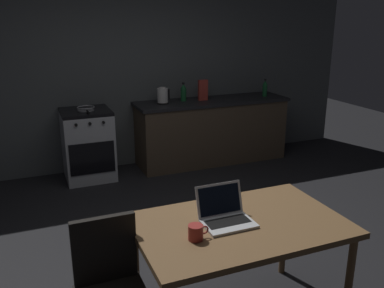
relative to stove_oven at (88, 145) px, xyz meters
name	(u,v)px	position (x,y,z in m)	size (l,w,h in m)	color
ground_plane	(188,254)	(0.50, -2.17, -0.45)	(12.00, 12.00, 0.00)	black
back_wall	(139,66)	(0.80, 0.35, 0.92)	(6.40, 0.10, 2.73)	#525758
kitchen_counter	(211,131)	(1.73, 0.00, 0.00)	(2.16, 0.64, 0.89)	#4C3D2D
stove_oven	(88,145)	(0.00, 0.00, 0.00)	(0.60, 0.62, 0.89)	#B7BABF
dining_table	(240,232)	(0.50, -3.07, 0.23)	(1.34, 0.84, 0.75)	brown
chair	(110,284)	(-0.35, -3.06, 0.07)	(0.40, 0.40, 0.90)	black
laptop	(226,216)	(0.42, -3.03, 0.35)	(0.32, 0.29, 0.22)	silver
electric_kettle	(163,96)	(1.01, 0.00, 0.55)	(0.17, 0.15, 0.22)	black
bottle	(265,88)	(2.55, -0.05, 0.56)	(0.07, 0.07, 0.25)	#19592D
frying_pan	(86,109)	(0.00, -0.03, 0.47)	(0.22, 0.39, 0.05)	gray
coffee_mug	(196,232)	(0.16, -3.16, 0.35)	(0.13, 0.09, 0.09)	#9E2D28
cereal_box	(203,90)	(1.60, 0.02, 0.59)	(0.13, 0.05, 0.28)	#B2382D
bottle_b	(183,92)	(1.34, 0.08, 0.56)	(0.08, 0.08, 0.25)	#19592D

